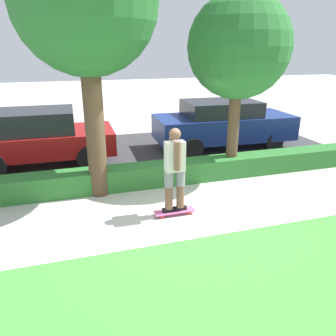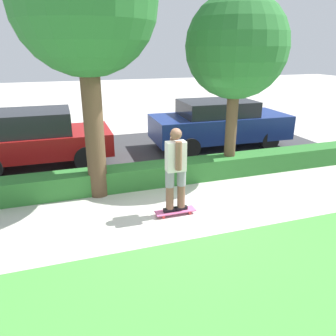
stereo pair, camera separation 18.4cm
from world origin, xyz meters
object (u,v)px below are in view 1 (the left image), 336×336
at_px(skater_person, 175,168).
at_px(tree_mid, 239,48).
at_px(parked_car_middle, 223,123).
at_px(skateboard, 174,211).
at_px(parked_car_front, 41,137).
at_px(tree_near, 85,4).

bearing_deg(skater_person, tree_mid, 39.13).
height_order(tree_mid, parked_car_middle, tree_mid).
xyz_separation_m(skateboard, tree_mid, (2.09, 1.70, 3.08)).
distance_m(skateboard, parked_car_front, 4.82).
bearing_deg(parked_car_front, skateboard, -55.67).
bearing_deg(skater_person, tree_near, 132.70).
height_order(skater_person, tree_mid, tree_mid).
xyz_separation_m(tree_near, parked_car_middle, (4.31, 2.63, -3.10)).
bearing_deg(tree_near, parked_car_middle, 31.47).
xyz_separation_m(tree_near, parked_car_front, (-1.33, 2.51, -3.10)).
height_order(parked_car_front, parked_car_middle, parked_car_front).
height_order(skater_person, parked_car_front, skater_person).
xyz_separation_m(tree_mid, parked_car_middle, (0.88, 2.38, -2.33)).
distance_m(skateboard, tree_near, 4.32).
distance_m(tree_mid, parked_car_front, 5.75).
distance_m(tree_near, tree_mid, 3.52).
distance_m(skater_person, parked_car_front, 4.76).
bearing_deg(tree_near, parked_car_front, 117.88).
distance_m(parked_car_front, parked_car_middle, 5.63).
distance_m(skateboard, skater_person, 0.91).
height_order(skateboard, parked_car_middle, parked_car_middle).
bearing_deg(parked_car_front, tree_mid, -24.97).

